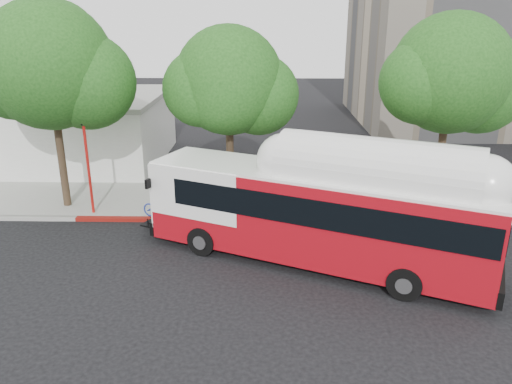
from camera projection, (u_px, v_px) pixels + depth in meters
ground at (246, 261)px, 19.19m from camera, size 120.00×120.00×0.00m
sidewalk at (251, 200)px, 25.29m from camera, size 60.00×5.00×0.15m
curb_strip at (250, 220)px, 22.84m from camera, size 60.00×0.30×0.15m
red_curb_segment at (184, 219)px, 22.90m from camera, size 10.00×0.32×0.16m
street_tree_left at (61, 70)px, 22.40m from camera, size 6.67×5.80×9.74m
street_tree_mid at (238, 85)px, 22.95m from camera, size 5.75×5.00×8.62m
street_tree_right at (460, 78)px, 22.45m from camera, size 6.21×5.40×9.18m
low_commercial_bldg at (37, 128)px, 31.94m from camera, size 16.20×10.20×4.25m
transit_bus at (317, 216)px, 18.48m from camera, size 13.53×7.71×4.06m
signal_pole at (88, 167)px, 22.81m from camera, size 0.13×0.44×4.62m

